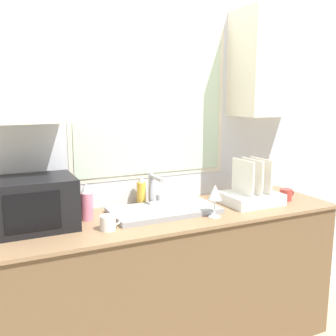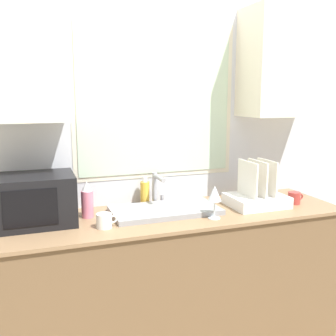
# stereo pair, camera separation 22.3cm
# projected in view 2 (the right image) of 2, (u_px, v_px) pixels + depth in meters

# --- Properties ---
(countertop) EXTENTS (2.09, 0.62, 0.89)m
(countertop) POSITION_uv_depth(u_px,v_px,m) (172.00, 283.00, 2.40)
(countertop) COLOR brown
(countertop) RESTS_ON ground_plane
(wall_back) EXTENTS (6.00, 0.38, 2.60)m
(wall_back) POSITION_uv_depth(u_px,v_px,m) (156.00, 124.00, 2.50)
(wall_back) COLOR silver
(wall_back) RESTS_ON ground_plane
(sink_basin) EXTENTS (0.63, 0.33, 0.03)m
(sink_basin) POSITION_uv_depth(u_px,v_px,m) (165.00, 210.00, 2.33)
(sink_basin) COLOR gray
(sink_basin) RESTS_ON countertop
(faucet) EXTENTS (0.08, 0.19, 0.21)m
(faucet) POSITION_uv_depth(u_px,v_px,m) (157.00, 186.00, 2.47)
(faucet) COLOR #99999E
(faucet) RESTS_ON countertop
(microwave) EXTENTS (0.41, 0.33, 0.27)m
(microwave) POSITION_uv_depth(u_px,v_px,m) (36.00, 200.00, 2.11)
(microwave) COLOR black
(microwave) RESTS_ON countertop
(dish_rack) EXTENTS (0.35, 0.28, 0.29)m
(dish_rack) POSITION_uv_depth(u_px,v_px,m) (257.00, 196.00, 2.47)
(dish_rack) COLOR white
(dish_rack) RESTS_ON countertop
(spray_bottle) EXTENTS (0.07, 0.07, 0.21)m
(spray_bottle) POSITION_uv_depth(u_px,v_px,m) (87.00, 200.00, 2.23)
(spray_bottle) COLOR #D8728C
(spray_bottle) RESTS_ON countertop
(soap_bottle) EXTENTS (0.06, 0.06, 0.18)m
(soap_bottle) POSITION_uv_depth(u_px,v_px,m) (145.00, 192.00, 2.49)
(soap_bottle) COLOR gold
(soap_bottle) RESTS_ON countertop
(mug_near_sink) EXTENTS (0.11, 0.08, 0.08)m
(mug_near_sink) POSITION_uv_depth(u_px,v_px,m) (104.00, 221.00, 2.06)
(mug_near_sink) COLOR white
(mug_near_sink) RESTS_ON countertop
(wine_glass) EXTENTS (0.08, 0.08, 0.19)m
(wine_glass) POSITION_uv_depth(u_px,v_px,m) (215.00, 194.00, 2.20)
(wine_glass) COLOR silver
(wine_glass) RESTS_ON countertop
(mug_by_rack) EXTENTS (0.11, 0.08, 0.08)m
(mug_by_rack) POSITION_uv_depth(u_px,v_px,m) (294.00, 198.00, 2.52)
(mug_by_rack) COLOR #A53833
(mug_by_rack) RESTS_ON countertop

